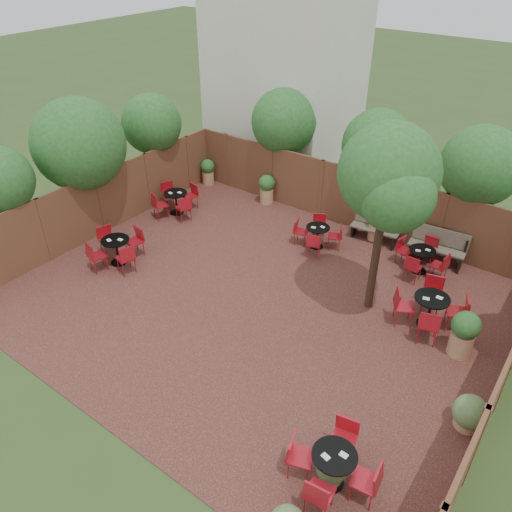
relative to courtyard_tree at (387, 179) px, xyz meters
The scene contains 13 objects.
ground 4.62m from the courtyard_tree, 148.22° to the right, with size 80.00×80.00×0.00m, color #354F23.
courtyard_paving 4.62m from the courtyard_tree, 148.22° to the right, with size 12.00×10.00×0.02m, color #3B1B18.
fence_back 4.99m from the courtyard_tree, 125.52° to the left, with size 12.00×0.08×2.00m, color brown.
fence_left 8.99m from the courtyard_tree, 169.75° to the right, with size 0.08×10.00×2.00m, color brown.
fence_right 4.64m from the courtyard_tree, 23.50° to the right, with size 0.08×10.00×2.00m, color brown.
neighbour_building 9.52m from the courtyard_tree, 137.16° to the left, with size 5.00×4.00×8.00m, color silver.
overhang_foliage 5.02m from the courtyard_tree, 165.00° to the left, with size 15.43×10.35×2.76m.
courtyard_tree is the anchor object (origin of this frame).
park_bench_left 4.56m from the courtyard_tree, 112.23° to the left, with size 1.52×0.63×0.92m.
park_bench_right 4.41m from the courtyard_tree, 77.96° to the left, with size 1.64×0.67×0.99m.
bistro_tables 3.83m from the courtyard_tree, 163.47° to the right, with size 10.76×8.74×0.95m.
planters 4.25m from the courtyard_tree, 140.14° to the left, with size 11.16×4.12×1.17m.
low_shrubs 5.74m from the courtyard_tree, 60.63° to the right, with size 2.31×4.56×0.74m.
Camera 1 is at (6.18, -8.40, 8.32)m, focal length 35.43 mm.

